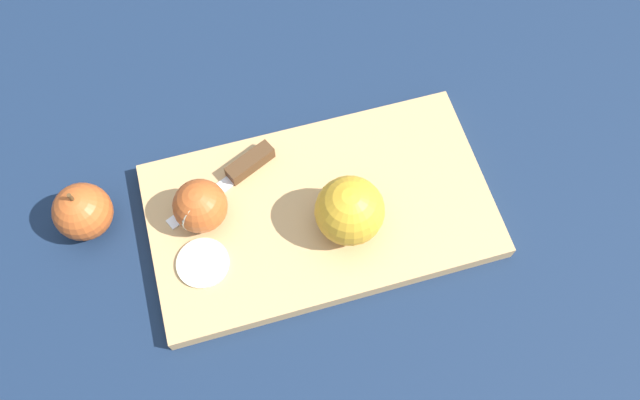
{
  "coord_description": "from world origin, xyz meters",
  "views": [
    {
      "loc": [
        0.03,
        0.33,
        0.75
      ],
      "look_at": [
        0.0,
        0.0,
        0.04
      ],
      "focal_mm": 35.0,
      "sensor_mm": 36.0,
      "label": 1
    }
  ],
  "objects_px": {
    "apple_half_left": "(350,211)",
    "knife": "(243,168)",
    "apple_half_right": "(200,207)",
    "apple_whole": "(83,212)"
  },
  "relations": [
    {
      "from": "apple_half_right",
      "to": "apple_whole",
      "type": "bearing_deg",
      "value": -134.62
    },
    {
      "from": "apple_whole",
      "to": "apple_half_right",
      "type": "bearing_deg",
      "value": 173.1
    },
    {
      "from": "apple_half_left",
      "to": "knife",
      "type": "bearing_deg",
      "value": 41.96
    },
    {
      "from": "apple_half_left",
      "to": "apple_half_right",
      "type": "bearing_deg",
      "value": 68.48
    },
    {
      "from": "apple_half_left",
      "to": "apple_whole",
      "type": "xyz_separation_m",
      "value": [
        0.33,
        -0.04,
        -0.03
      ]
    },
    {
      "from": "apple_half_right",
      "to": "knife",
      "type": "xyz_separation_m",
      "value": [
        -0.05,
        -0.06,
        -0.02
      ]
    },
    {
      "from": "apple_half_left",
      "to": "apple_whole",
      "type": "relative_size",
      "value": 1.0
    },
    {
      "from": "apple_half_left",
      "to": "knife",
      "type": "distance_m",
      "value": 0.16
    },
    {
      "from": "apple_half_left",
      "to": "apple_whole",
      "type": "height_order",
      "value": "apple_half_left"
    },
    {
      "from": "knife",
      "to": "apple_whole",
      "type": "xyz_separation_m",
      "value": [
        0.2,
        0.04,
        0.0
      ]
    }
  ]
}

